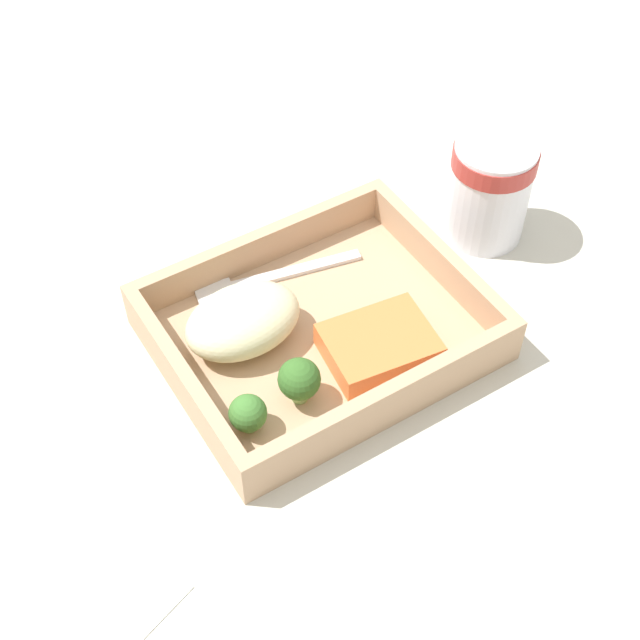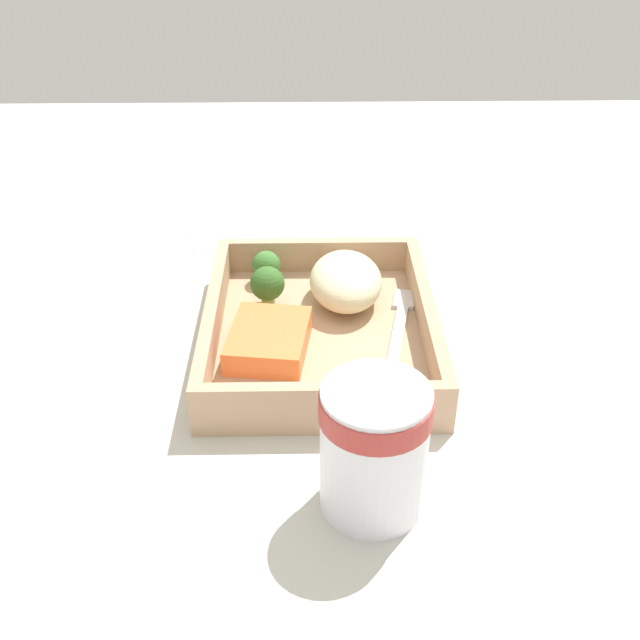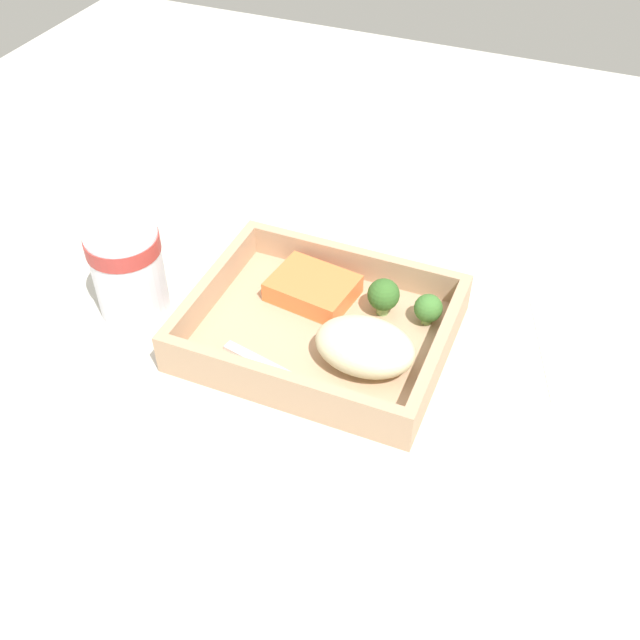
% 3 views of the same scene
% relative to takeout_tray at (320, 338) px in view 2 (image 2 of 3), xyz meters
% --- Properties ---
extents(ground_plane, '(1.60, 1.60, 0.02)m').
position_rel_takeout_tray_xyz_m(ground_plane, '(0.00, 0.00, -0.02)').
color(ground_plane, beige).
extents(takeout_tray, '(0.27, 0.22, 0.01)m').
position_rel_takeout_tray_xyz_m(takeout_tray, '(0.00, 0.00, 0.00)').
color(takeout_tray, tan).
rests_on(takeout_tray, ground_plane).
extents(tray_rim, '(0.27, 0.22, 0.04)m').
position_rel_takeout_tray_xyz_m(tray_rim, '(0.00, 0.00, 0.02)').
color(tray_rim, tan).
rests_on(tray_rim, takeout_tray).
extents(salmon_fillet, '(0.10, 0.08, 0.02)m').
position_rel_takeout_tray_xyz_m(salmon_fillet, '(-0.03, 0.05, 0.02)').
color(salmon_fillet, orange).
rests_on(salmon_fillet, takeout_tray).
extents(mashed_potatoes, '(0.10, 0.07, 0.05)m').
position_rel_takeout_tray_xyz_m(mashed_potatoes, '(0.06, -0.03, 0.03)').
color(mashed_potatoes, beige).
rests_on(mashed_potatoes, takeout_tray).
extents(broccoli_floret_1, '(0.03, 0.03, 0.04)m').
position_rel_takeout_tray_xyz_m(broccoli_floret_1, '(0.10, 0.06, 0.03)').
color(broccoli_floret_1, '#7A9A56').
rests_on(broccoli_floret_1, takeout_tray).
extents(broccoli_floret_2, '(0.04, 0.04, 0.04)m').
position_rel_takeout_tray_xyz_m(broccoli_floret_2, '(0.05, 0.05, 0.03)').
color(broccoli_floret_2, '#7DA55C').
rests_on(broccoli_floret_2, takeout_tray).
extents(fork, '(0.16, 0.05, 0.00)m').
position_rel_takeout_tray_xyz_m(fork, '(0.01, -0.08, 0.01)').
color(fork, silver).
rests_on(fork, takeout_tray).
extents(paper_cup, '(0.08, 0.08, 0.10)m').
position_rel_takeout_tray_xyz_m(paper_cup, '(-0.21, -0.03, 0.05)').
color(paper_cup, white).
rests_on(paper_cup, ground_plane).
extents(receipt_slip, '(0.12, 0.17, 0.00)m').
position_rel_takeout_tray_xyz_m(receipt_slip, '(0.26, 0.09, -0.00)').
color(receipt_slip, white).
rests_on(receipt_slip, ground_plane).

